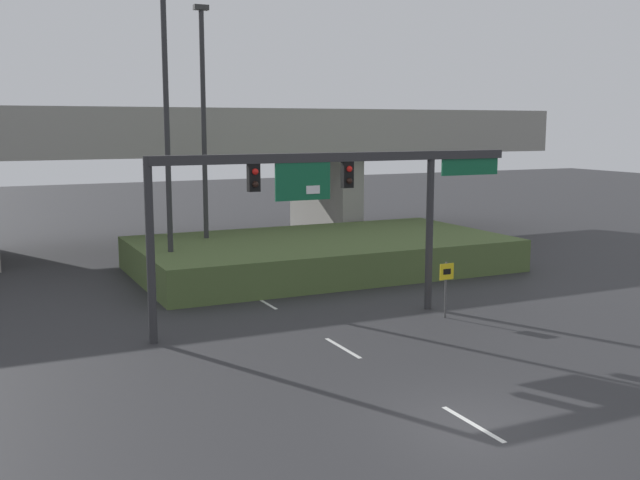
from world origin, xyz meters
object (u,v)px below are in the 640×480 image
object	(u,v)px
highway_light_pole_near	(204,133)
parked_sedan_near_right	(433,260)
signal_gantry	(329,187)
speed_limit_sign	(446,282)
highway_light_pole_far	(166,99)

from	to	relation	value
highway_light_pole_near	parked_sedan_near_right	xyz separation A→B (m)	(9.70, -5.54, -6.10)
signal_gantry	speed_limit_sign	world-z (taller)	signal_gantry
speed_limit_sign	highway_light_pole_far	size ratio (longest dim) A/B	0.13
signal_gantry	parked_sedan_near_right	xyz separation A→B (m)	(8.62, 6.03, -4.27)
signal_gantry	highway_light_pole_far	bearing A→B (deg)	113.81
parked_sedan_near_right	highway_light_pole_near	bearing A→B (deg)	146.65
signal_gantry	parked_sedan_near_right	world-z (taller)	signal_gantry
highway_light_pole_far	signal_gantry	bearing A→B (deg)	-66.19
highway_light_pole_near	highway_light_pole_far	size ratio (longest dim) A/B	0.81
speed_limit_sign	highway_light_pole_near	bearing A→B (deg)	111.87
signal_gantry	speed_limit_sign	bearing A→B (deg)	-19.07
highway_light_pole_near	parked_sedan_near_right	distance (m)	12.73
signal_gantry	highway_light_pole_near	size ratio (longest dim) A/B	1.11
speed_limit_sign	highway_light_pole_far	world-z (taller)	highway_light_pole_far
speed_limit_sign	parked_sedan_near_right	size ratio (longest dim) A/B	0.48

